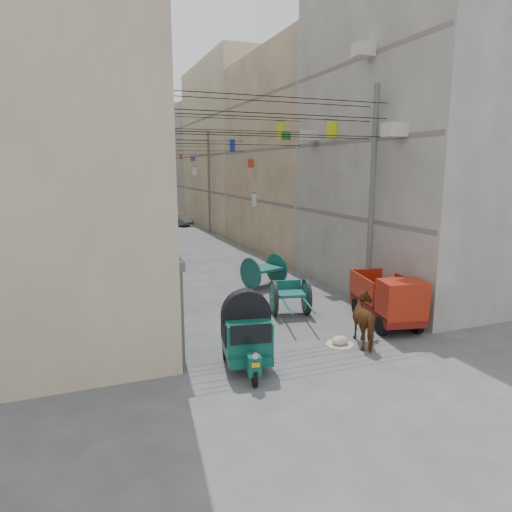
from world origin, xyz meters
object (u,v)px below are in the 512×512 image
second_cart (264,270)px  feed_sack (340,340)px  auto_rickshaw (246,333)px  distant_car_grey (179,219)px  horse (368,321)px  mini_truck (391,303)px  distant_car_green (144,218)px  distant_car_white (147,246)px  tonga_cart (290,297)px

second_cart → feed_sack: 7.13m
auto_rickshaw → distant_car_grey: (4.48, 30.64, -0.38)m
feed_sack → horse: (0.76, -0.28, 0.62)m
mini_truck → second_cart: mini_truck is taller
feed_sack → horse: 1.02m
mini_truck → distant_car_green: bearing=108.9°
distant_car_white → distant_car_grey: size_ratio=0.98×
tonga_cart → horse: horse is taller
tonga_cart → feed_sack: bearing=-73.1°
tonga_cart → distant_car_grey: (1.54, 27.11, -0.10)m
second_cart → distant_car_grey: bearing=69.6°
feed_sack → distant_car_green: distant_car_green is taller
tonga_cart → horse: size_ratio=1.69×
auto_rickshaw → mini_truck: size_ratio=0.70×
distant_car_grey → horse: bearing=-110.8°
horse → auto_rickshaw: bearing=17.5°
second_cart → distant_car_white: (-3.77, 9.29, -0.17)m
tonga_cart → distant_car_green: 28.42m
horse → distant_car_white: 17.16m
auto_rickshaw → tonga_cart: bearing=60.6°
distant_car_grey → auto_rickshaw: bearing=-118.0°
horse → distant_car_green: size_ratio=0.40×
mini_truck → distant_car_grey: bearing=103.6°
distant_car_white → distant_car_green: (1.83, 15.12, 0.07)m
second_cart → horse: (0.34, -7.36, 0.01)m
second_cart → horse: 7.37m
auto_rickshaw → horse: (3.87, 0.14, -0.19)m
horse → distant_car_grey: (0.61, 30.50, -0.19)m
auto_rickshaw → mini_truck: mini_truck is taller
tonga_cart → feed_sack: (0.16, -3.11, -0.53)m
mini_truck → distant_car_grey: 29.51m
second_cart → horse: size_ratio=1.09×
mini_truck → distant_car_white: size_ratio=1.00×
second_cart → distant_car_green: 24.49m
tonga_cart → mini_truck: size_ratio=0.90×
feed_sack → distant_car_grey: size_ratio=0.15×
tonga_cart → distant_car_grey: size_ratio=0.88×
feed_sack → distant_car_white: 16.73m
distant_car_white → distant_car_green: size_ratio=0.76×
second_cart → distant_car_grey: 23.15m
distant_car_white → horse: bearing=101.6°
horse → distant_car_grey: size_ratio=0.52×
second_cart → distant_car_grey: (0.95, 23.13, -0.18)m
horse → distant_car_grey: bearing=-75.6°
distant_car_green → mini_truck: bearing=111.9°
feed_sack → second_cart: bearing=86.6°
tonga_cart → distant_car_white: 13.64m
tonga_cart → distant_car_green: (-1.36, 28.38, -0.02)m
tonga_cart → second_cart: size_ratio=1.55×
auto_rickshaw → horse: 3.88m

